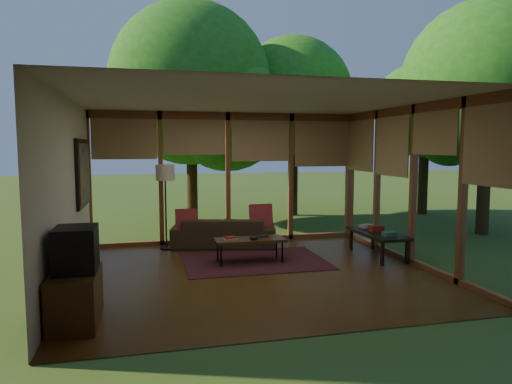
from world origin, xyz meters
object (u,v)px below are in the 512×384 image
object	(u,v)px
side_console	(378,234)
sofa	(224,232)
coffee_table	(250,240)
floor_lamp	(165,177)
media_cabinet	(76,297)
television	(76,249)

from	to	relation	value
side_console	sofa	bearing A→B (deg)	150.43
sofa	coffee_table	size ratio (longest dim) A/B	1.70
sofa	floor_lamp	bearing A→B (deg)	8.91
media_cabinet	television	size ratio (longest dim) A/B	1.82
floor_lamp	coffee_table	distance (m)	2.21
floor_lamp	television	bearing A→B (deg)	-107.72
media_cabinet	television	world-z (taller)	television
media_cabinet	coffee_table	bearing A→B (deg)	40.53
media_cabinet	floor_lamp	world-z (taller)	floor_lamp
coffee_table	side_console	bearing A→B (deg)	-2.68
media_cabinet	side_console	xyz separation A→B (m)	(4.87, 2.04, 0.11)
coffee_table	side_console	xyz separation A→B (m)	(2.36, -0.11, 0.02)
television	floor_lamp	bearing A→B (deg)	72.28
floor_lamp	side_console	bearing A→B (deg)	-22.61
coffee_table	sofa	bearing A→B (deg)	99.38
sofa	media_cabinet	xyz separation A→B (m)	(-2.29, -3.50, 0.00)
television	side_console	size ratio (longest dim) A/B	0.39
sofa	side_console	bearing A→B (deg)	163.38
media_cabinet	coffee_table	size ratio (longest dim) A/B	0.83
sofa	side_console	world-z (taller)	sofa
floor_lamp	coffee_table	size ratio (longest dim) A/B	1.38
television	floor_lamp	size ratio (longest dim) A/B	0.33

